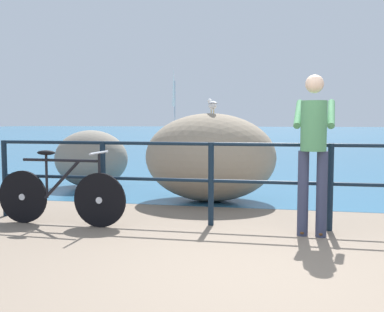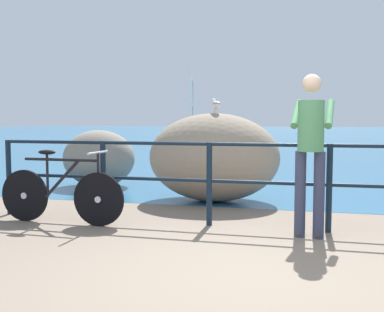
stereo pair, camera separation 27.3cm
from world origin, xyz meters
The scene contains 9 objects.
ground_plane centered at (0.00, 20.00, -0.05)m, with size 120.00×120.00×0.10m, color #756656.
sea_surface centered at (0.00, 47.84, 0.00)m, with size 120.00×90.00×0.01m, color #285B7F.
promenade_railing centered at (0.00, 1.68, 0.64)m, with size 7.08×0.07×1.02m.
bicycle centered at (-2.51, 1.33, 0.39)m, with size 1.70×0.48×0.92m.
person_at_railing centered at (0.48, 1.40, 0.99)m, with size 0.49×0.66×1.78m.
breakwater_boulder_main centered at (-0.98, 3.34, 0.70)m, with size 2.09×1.48×1.40m.
breakwater_boulder_left centered at (-3.46, 4.37, 0.55)m, with size 1.42×1.15×1.10m.
seagull centered at (-0.94, 3.32, 1.54)m, with size 0.23×0.33×0.23m.
sailboat centered at (-9.54, 36.46, 0.71)m, with size 1.78×4.52×6.16m.
Camera 1 is at (0.14, -3.71, 1.28)m, focal length 42.12 mm.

